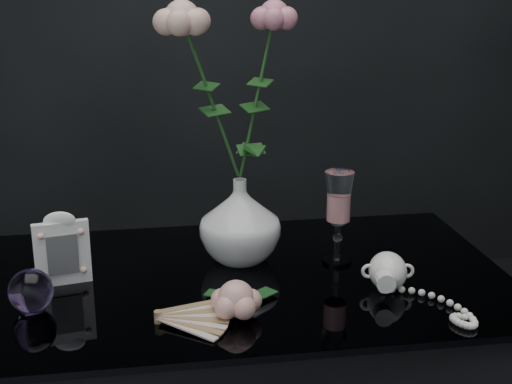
{
  "coord_description": "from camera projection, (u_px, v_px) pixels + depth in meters",
  "views": [
    {
      "loc": [
        -0.13,
        -1.15,
        1.3
      ],
      "look_at": [
        0.06,
        0.06,
        0.92
      ],
      "focal_mm": 50.0,
      "sensor_mm": 36.0,
      "label": 1
    }
  ],
  "objects": [
    {
      "name": "loose_rose",
      "position": [
        236.0,
        299.0,
        1.16
      ],
      "size": [
        0.16,
        0.2,
        0.06
      ],
      "primitive_type": null,
      "rotation": [
        0.0,
        0.0,
        0.11
      ],
      "color": "#E19F91",
      "rests_on": "table"
    },
    {
      "name": "roses",
      "position": [
        231.0,
        79.0,
        1.29
      ],
      "size": [
        0.25,
        0.13,
        0.38
      ],
      "color": "#FDB9A0",
      "rests_on": "vase"
    },
    {
      "name": "paperweight",
      "position": [
        31.0,
        291.0,
        1.18
      ],
      "size": [
        0.09,
        0.09,
        0.07
      ],
      "primitive_type": null,
      "rotation": [
        0.0,
        0.0,
        -0.34
      ],
      "color": "#8E71B7",
      "rests_on": "table"
    },
    {
      "name": "picture_frame",
      "position": [
        62.0,
        248.0,
        1.27
      ],
      "size": [
        0.12,
        0.1,
        0.14
      ],
      "primitive_type": null,
      "rotation": [
        0.0,
        0.0,
        0.19
      ],
      "color": "white",
      "rests_on": "table"
    },
    {
      "name": "paper_fan",
      "position": [
        158.0,
        316.0,
        1.14
      ],
      "size": [
        0.27,
        0.24,
        0.02
      ],
      "primitive_type": null,
      "rotation": [
        0.0,
        0.0,
        -0.3
      ],
      "color": "beige",
      "rests_on": "table"
    },
    {
      "name": "pearl_jar",
      "position": [
        388.0,
        269.0,
        1.26
      ],
      "size": [
        0.27,
        0.27,
        0.07
      ],
      "primitive_type": null,
      "rotation": [
        0.0,
        0.0,
        -0.15
      ],
      "color": "white",
      "rests_on": "table"
    },
    {
      "name": "wine_glass",
      "position": [
        338.0,
        218.0,
        1.36
      ],
      "size": [
        0.06,
        0.06,
        0.18
      ],
      "primitive_type": null,
      "rotation": [
        0.0,
        0.0,
        0.13
      ],
      "color": "white",
      "rests_on": "table"
    },
    {
      "name": "vase",
      "position": [
        240.0,
        220.0,
        1.37
      ],
      "size": [
        0.19,
        0.19,
        0.16
      ],
      "primitive_type": "imported",
      "rotation": [
        0.0,
        0.0,
        -0.26
      ],
      "color": "white",
      "rests_on": "table"
    }
  ]
}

